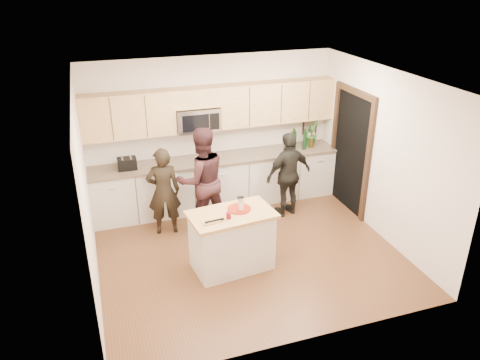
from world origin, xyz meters
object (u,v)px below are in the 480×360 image
object	(u,v)px
toaster	(127,164)
woman_center	(202,180)
island	(232,240)
woman_left	(164,191)
woman_right	(289,175)

from	to	relation	value
toaster	woman_center	size ratio (longest dim) A/B	0.17
island	woman_left	size ratio (longest dim) A/B	0.85
woman_center	island	bearing A→B (deg)	88.78
island	toaster	size ratio (longest dim) A/B	4.08
island	woman_center	world-z (taller)	woman_center
island	toaster	bearing A→B (deg)	115.35
island	woman_left	world-z (taller)	woman_left
woman_right	toaster	bearing A→B (deg)	-27.37
island	woman_left	distance (m)	1.54
woman_center	toaster	bearing A→B (deg)	-40.25
island	woman_center	xyz separation A→B (m)	(-0.12, 1.24, 0.44)
woman_right	woman_center	bearing A→B (deg)	-11.77
island	toaster	world-z (taller)	toaster
island	woman_right	world-z (taller)	woman_right
woman_left	woman_right	distance (m)	2.18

